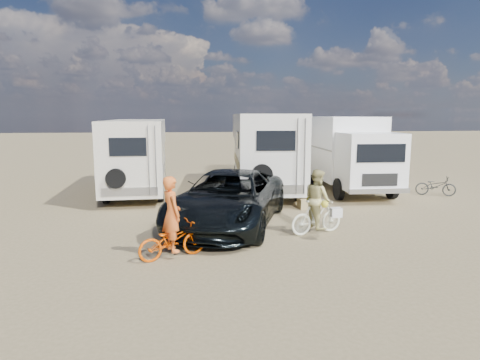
{
  "coord_description": "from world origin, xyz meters",
  "views": [
    {
      "loc": [
        -2.93,
        -10.54,
        3.32
      ],
      "look_at": [
        -1.46,
        2.15,
        1.3
      ],
      "focal_mm": 30.97,
      "sensor_mm": 36.0,
      "label": 1
    }
  ],
  "objects": [
    {
      "name": "crate",
      "position": [
        1.04,
        3.54,
        0.19
      ],
      "size": [
        0.5,
        0.5,
        0.37
      ],
      "primitive_type": "cube",
      "rotation": [
        0.0,
        0.0,
        0.09
      ],
      "color": "#998557",
      "rests_on": "ground"
    },
    {
      "name": "bike_man",
      "position": [
        -3.43,
        -1.13,
        0.43
      ],
      "size": [
        1.73,
        1.21,
        0.86
      ],
      "primitive_type": "imported",
      "rotation": [
        0.0,
        0.0,
        2.0
      ],
      "color": "#D24400",
      "rests_on": "ground"
    },
    {
      "name": "rv_main",
      "position": [
        0.19,
        7.25,
        1.68
      ],
      "size": [
        2.96,
        7.72,
        3.35
      ],
      "primitive_type": null,
      "rotation": [
        0.0,
        0.0,
        -0.07
      ],
      "color": "white",
      "rests_on": "ground"
    },
    {
      "name": "cooler",
      "position": [
        -2.84,
        2.09,
        0.22
      ],
      "size": [
        0.61,
        0.49,
        0.44
      ],
      "primitive_type": "cube",
      "rotation": [
        0.0,
        0.0,
        0.17
      ],
      "color": "teal",
      "rests_on": "ground"
    },
    {
      "name": "box_truck",
      "position": [
        3.89,
        6.74,
        1.62
      ],
      "size": [
        2.54,
        6.21,
        3.23
      ],
      "primitive_type": null,
      "rotation": [
        0.0,
        0.0,
        -0.02
      ],
      "color": "white",
      "rests_on": "ground"
    },
    {
      "name": "bike_woman",
      "position": [
        0.5,
        0.43,
        0.49
      ],
      "size": [
        1.7,
        0.95,
        0.98
      ],
      "primitive_type": "imported",
      "rotation": [
        0.0,
        0.0,
        1.89
      ],
      "color": "silver",
      "rests_on": "ground"
    },
    {
      "name": "bike_parked",
      "position": [
        7.05,
        5.27,
        0.41
      ],
      "size": [
        1.64,
        1.12,
        0.82
      ],
      "primitive_type": "imported",
      "rotation": [
        0.0,
        0.0,
        1.16
      ],
      "color": "#272927",
      "rests_on": "ground"
    },
    {
      "name": "rv_left",
      "position": [
        -5.28,
        7.48,
        1.55
      ],
      "size": [
        2.59,
        7.18,
        3.09
      ],
      "primitive_type": null,
      "rotation": [
        0.0,
        0.0,
        0.04
      ],
      "color": "white",
      "rests_on": "ground"
    },
    {
      "name": "ground",
      "position": [
        0.0,
        0.0,
        0.0
      ],
      "size": [
        140.0,
        140.0,
        0.0
      ],
      "primitive_type": "plane",
      "color": "#8F7C55",
      "rests_on": "ground"
    },
    {
      "name": "rider_man",
      "position": [
        -3.43,
        -1.13,
        0.88
      ],
      "size": [
        0.65,
        0.76,
        1.76
      ],
      "primitive_type": "imported",
      "rotation": [
        0.0,
        0.0,
        2.0
      ],
      "color": "orange",
      "rests_on": "ground"
    },
    {
      "name": "dark_suv",
      "position": [
        -1.88,
        1.6,
        0.82
      ],
      "size": [
        4.56,
        6.48,
        1.64
      ],
      "primitive_type": "imported",
      "rotation": [
        0.0,
        0.0,
        -0.34
      ],
      "color": "black",
      "rests_on": "ground"
    },
    {
      "name": "rider_woman",
      "position": [
        0.5,
        0.43,
        0.83
      ],
      "size": [
        0.85,
        0.96,
        1.65
      ],
      "primitive_type": "imported",
      "rotation": [
        0.0,
        0.0,
        1.89
      ],
      "color": "tan",
      "rests_on": "ground"
    }
  ]
}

